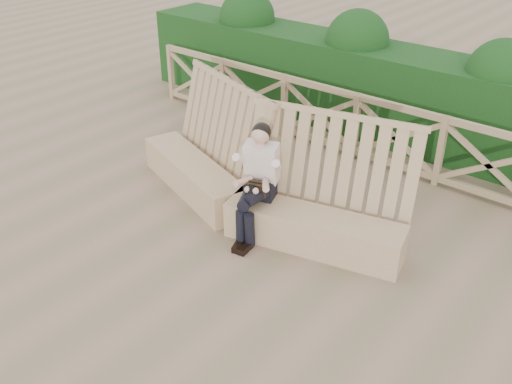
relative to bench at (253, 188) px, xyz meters
The scene contains 5 objects.
ground 1.46m from the bench, 52.64° to the right, with size 60.00×60.00×0.00m, color brown.
bench is the anchor object (origin of this frame).
woman 0.57m from the bench, 41.69° to the right, with size 0.56×0.94×1.48m.
guardrail 2.54m from the bench, 70.45° to the left, with size 10.10×0.09×1.10m.
hedge 3.70m from the bench, 76.70° to the left, with size 12.00×1.20×1.50m, color black.
Camera 1 is at (3.43, -3.98, 4.18)m, focal length 40.00 mm.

